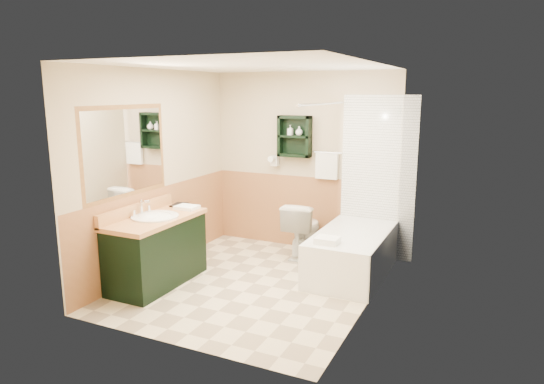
{
  "coord_description": "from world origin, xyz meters",
  "views": [
    {
      "loc": [
        2.38,
        -4.6,
        2.14
      ],
      "look_at": [
        0.13,
        0.2,
        1.04
      ],
      "focal_mm": 32.0,
      "sensor_mm": 36.0,
      "label": 1
    }
  ],
  "objects_px": {
    "wall_shelf": "(294,136)",
    "vanity": "(157,250)",
    "toilet": "(303,229)",
    "hair_dryer": "(275,161)",
    "soap_bottle_b": "(299,132)",
    "bathtub": "(353,253)",
    "soap_bottle_a": "(290,133)",
    "vanity_book": "(173,196)"
  },
  "relations": [
    {
      "from": "vanity_book",
      "to": "soap_bottle_b",
      "type": "height_order",
      "value": "soap_bottle_b"
    },
    {
      "from": "bathtub",
      "to": "vanity_book",
      "type": "relative_size",
      "value": 6.81
    },
    {
      "from": "bathtub",
      "to": "soap_bottle_a",
      "type": "bearing_deg",
      "value": 149.61
    },
    {
      "from": "soap_bottle_a",
      "to": "soap_bottle_b",
      "type": "bearing_deg",
      "value": 0.0
    },
    {
      "from": "vanity",
      "to": "toilet",
      "type": "bearing_deg",
      "value": 54.58
    },
    {
      "from": "wall_shelf",
      "to": "bathtub",
      "type": "xyz_separation_m",
      "value": [
        1.03,
        -0.64,
        -1.29
      ]
    },
    {
      "from": "vanity_book",
      "to": "vanity",
      "type": "bearing_deg",
      "value": -83.98
    },
    {
      "from": "toilet",
      "to": "soap_bottle_b",
      "type": "relative_size",
      "value": 6.0
    },
    {
      "from": "wall_shelf",
      "to": "vanity_book",
      "type": "distance_m",
      "value": 1.81
    },
    {
      "from": "hair_dryer",
      "to": "bathtub",
      "type": "xyz_separation_m",
      "value": [
        1.33,
        -0.67,
        -0.94
      ]
    },
    {
      "from": "soap_bottle_a",
      "to": "bathtub",
      "type": "bearing_deg",
      "value": -30.39
    },
    {
      "from": "hair_dryer",
      "to": "soap_bottle_b",
      "type": "xyz_separation_m",
      "value": [
        0.37,
        -0.03,
        0.41
      ]
    },
    {
      "from": "vanity",
      "to": "soap_bottle_b",
      "type": "xyz_separation_m",
      "value": [
        0.96,
        1.85,
        1.23
      ]
    },
    {
      "from": "wall_shelf",
      "to": "hair_dryer",
      "type": "height_order",
      "value": "wall_shelf"
    },
    {
      "from": "vanity",
      "to": "bathtub",
      "type": "bearing_deg",
      "value": 32.28
    },
    {
      "from": "soap_bottle_b",
      "to": "hair_dryer",
      "type": "bearing_deg",
      "value": 175.35
    },
    {
      "from": "vanity_book",
      "to": "soap_bottle_b",
      "type": "xyz_separation_m",
      "value": [
        1.13,
        1.3,
        0.73
      ]
    },
    {
      "from": "wall_shelf",
      "to": "toilet",
      "type": "distance_m",
      "value": 1.24
    },
    {
      "from": "hair_dryer",
      "to": "soap_bottle_a",
      "type": "height_order",
      "value": "soap_bottle_a"
    },
    {
      "from": "hair_dryer",
      "to": "vanity_book",
      "type": "xyz_separation_m",
      "value": [
        -0.76,
        -1.33,
        -0.32
      ]
    },
    {
      "from": "vanity",
      "to": "soap_bottle_b",
      "type": "bearing_deg",
      "value": 62.46
    },
    {
      "from": "bathtub",
      "to": "soap_bottle_a",
      "type": "relative_size",
      "value": 11.45
    },
    {
      "from": "wall_shelf",
      "to": "vanity",
      "type": "distance_m",
      "value": 2.36
    },
    {
      "from": "vanity",
      "to": "soap_bottle_a",
      "type": "xyz_separation_m",
      "value": [
        0.84,
        1.85,
        1.21
      ]
    },
    {
      "from": "vanity",
      "to": "toilet",
      "type": "height_order",
      "value": "vanity"
    },
    {
      "from": "bathtub",
      "to": "hair_dryer",
      "type": "bearing_deg",
      "value": 153.32
    },
    {
      "from": "toilet",
      "to": "vanity_book",
      "type": "xyz_separation_m",
      "value": [
        -1.3,
        -1.04,
        0.53
      ]
    },
    {
      "from": "wall_shelf",
      "to": "soap_bottle_b",
      "type": "height_order",
      "value": "wall_shelf"
    },
    {
      "from": "vanity",
      "to": "soap_bottle_a",
      "type": "distance_m",
      "value": 2.36
    },
    {
      "from": "bathtub",
      "to": "toilet",
      "type": "height_order",
      "value": "toilet"
    },
    {
      "from": "toilet",
      "to": "soap_bottle_b",
      "type": "height_order",
      "value": "soap_bottle_b"
    },
    {
      "from": "bathtub",
      "to": "toilet",
      "type": "xyz_separation_m",
      "value": [
        -0.79,
        0.38,
        0.1
      ]
    },
    {
      "from": "vanity",
      "to": "hair_dryer",
      "type": "bearing_deg",
      "value": 72.43
    },
    {
      "from": "bathtub",
      "to": "wall_shelf",
      "type": "bearing_deg",
      "value": 147.98
    },
    {
      "from": "vanity",
      "to": "toilet",
      "type": "relative_size",
      "value": 1.67
    },
    {
      "from": "bathtub",
      "to": "vanity_book",
      "type": "xyz_separation_m",
      "value": [
        -2.08,
        -0.66,
        0.62
      ]
    },
    {
      "from": "hair_dryer",
      "to": "bathtub",
      "type": "bearing_deg",
      "value": -26.68
    },
    {
      "from": "wall_shelf",
      "to": "bathtub",
      "type": "relative_size",
      "value": 0.37
    },
    {
      "from": "wall_shelf",
      "to": "toilet",
      "type": "xyz_separation_m",
      "value": [
        0.24,
        -0.26,
        -1.19
      ]
    },
    {
      "from": "vanity",
      "to": "wall_shelf",
      "type": "bearing_deg",
      "value": 64.23
    },
    {
      "from": "toilet",
      "to": "hair_dryer",
      "type": "bearing_deg",
      "value": -31.01
    },
    {
      "from": "wall_shelf",
      "to": "soap_bottle_b",
      "type": "xyz_separation_m",
      "value": [
        0.07,
        -0.01,
        0.06
      ]
    }
  ]
}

